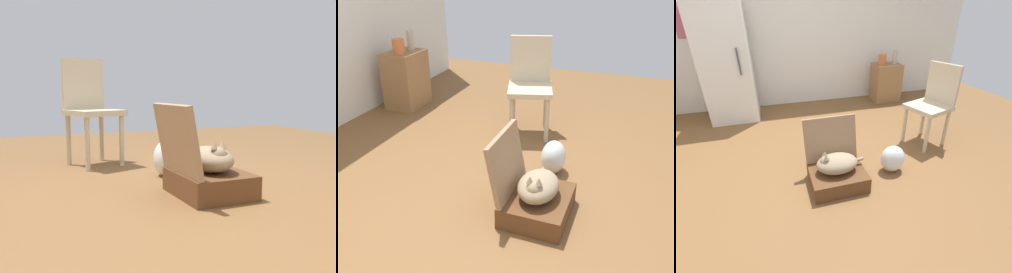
# 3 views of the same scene
# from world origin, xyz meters

# --- Properties ---
(ground_plane) EXTENTS (7.68, 7.68, 0.00)m
(ground_plane) POSITION_xyz_m (0.00, 0.00, 0.00)
(ground_plane) COLOR brown
(ground_plane) RESTS_ON ground
(suitcase_base) EXTENTS (0.52, 0.45, 0.16)m
(suitcase_base) POSITION_xyz_m (0.02, -0.26, 0.08)
(suitcase_base) COLOR brown
(suitcase_base) RESTS_ON ground
(suitcase_lid) EXTENTS (0.52, 0.12, 0.45)m
(suitcase_lid) POSITION_xyz_m (0.02, -0.03, 0.38)
(suitcase_lid) COLOR #9B7756
(suitcase_lid) RESTS_ON suitcase_base
(cat) EXTENTS (0.47, 0.28, 0.22)m
(cat) POSITION_xyz_m (0.01, -0.26, 0.24)
(cat) COLOR #998466
(cat) RESTS_ON suitcase_base
(plastic_bag_white) EXTENTS (0.26, 0.21, 0.29)m
(plastic_bag_white) POSITION_xyz_m (0.63, -0.22, 0.14)
(plastic_bag_white) COLOR silver
(plastic_bag_white) RESTS_ON ground
(side_table) EXTENTS (0.48, 0.37, 0.67)m
(side_table) POSITION_xyz_m (1.54, 1.85, 0.34)
(side_table) COLOR olive
(side_table) RESTS_ON ground
(vase_tall) EXTENTS (0.14, 0.14, 0.17)m
(vase_tall) POSITION_xyz_m (1.42, 1.82, 0.76)
(vase_tall) COLOR #CC6B38
(vase_tall) RESTS_ON side_table
(vase_short) EXTENTS (0.08, 0.08, 0.22)m
(vase_short) POSITION_xyz_m (1.66, 1.82, 0.78)
(vase_short) COLOR #B7AD99
(vase_short) RESTS_ON side_table
(chair) EXTENTS (0.55, 0.54, 0.97)m
(chair) POSITION_xyz_m (1.36, 0.23, 0.53)
(chair) COLOR beige
(chair) RESTS_ON ground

